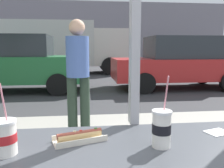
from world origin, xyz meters
name	(u,v)px	position (x,y,z in m)	size (l,w,h in m)	color
ground_plane	(93,82)	(0.00, 8.00, 0.00)	(60.00, 60.00, 0.00)	#38383A
sidewalk_strip	(109,150)	(0.00, 1.60, 0.06)	(16.00, 2.80, 0.12)	#9E998E
building_facade_far	(88,32)	(0.00, 22.51, 2.92)	(28.00, 1.20, 5.84)	gray
soda_cup_left	(162,128)	(0.05, -0.27, 1.01)	(0.09, 0.09, 0.32)	white
soda_cup_right	(4,137)	(-0.62, -0.27, 1.00)	(0.11, 0.11, 0.30)	white
hotdog_tray_far	(80,137)	(-0.31, -0.17, 0.95)	(0.26, 0.17, 0.05)	beige
napkin_wrapper	(218,132)	(0.40, -0.13, 0.93)	(0.12, 0.09, 0.00)	white
parked_car_green	(13,63)	(-2.53, 6.34, 0.89)	(4.61, 1.90, 1.77)	#236B38
parked_car_red	(179,63)	(2.86, 6.34, 0.88)	(4.39, 1.96, 1.74)	red
box_truck	(66,45)	(-1.34, 11.57, 1.51)	(6.29, 2.44, 2.72)	beige
pedestrian	(78,70)	(-0.39, 2.05, 1.06)	(0.32, 0.32, 1.63)	#253529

